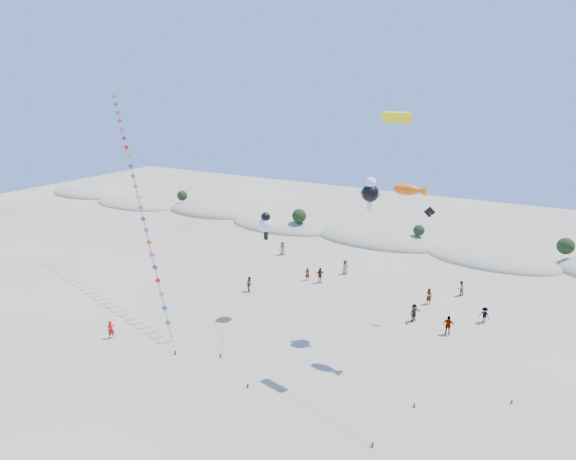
{
  "coord_description": "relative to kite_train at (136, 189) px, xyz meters",
  "views": [
    {
      "loc": [
        21.64,
        -20.01,
        21.41
      ],
      "look_at": [
        2.53,
        14.0,
        9.88
      ],
      "focal_mm": 30.0,
      "sensor_mm": 36.0,
      "label": 1
    }
  ],
  "objects": [
    {
      "name": "cartoon_kite_low",
      "position": [
        14.71,
        1.8,
        -2.18
      ],
      "size": [
        1.75,
        9.69,
        10.29
      ],
      "color": "#3F2D1E",
      "rests_on": "ground"
    },
    {
      "name": "dark_kite",
      "position": [
        30.68,
        5.7,
        -3.6
      ],
      "size": [
        9.69,
        10.62,
        11.07
      ],
      "color": "#3F2D1E",
      "rests_on": "ground"
    },
    {
      "name": "cartoon_kite_high",
      "position": [
        24.47,
        2.88,
        1.7
      ],
      "size": [
        8.09,
        9.48,
        14.29
      ],
      "color": "#3F2D1E",
      "rests_on": "ground"
    },
    {
      "name": "fish_kite",
      "position": [
        28.28,
        0.8,
        2.55
      ],
      "size": [
        9.58,
        10.84,
        14.42
      ],
      "color": "#3F2D1E",
      "rests_on": "ground"
    },
    {
      "name": "ground",
      "position": [
        16.21,
        -15.08,
        -11.36
      ],
      "size": [
        160.0,
        160.0,
        0.0
      ],
      "primitive_type": "plane",
      "color": "gray",
      "rests_on": "ground"
    },
    {
      "name": "parafoil_kite",
      "position": [
        27.6,
        -1.27,
        7.68
      ],
      "size": [
        3.93,
        10.32,
        19.83
      ],
      "color": "#3F2D1E",
      "rests_on": "ground"
    },
    {
      "name": "beachgoers",
      "position": [
        22.35,
        10.72,
        -10.5
      ],
      "size": [
        27.45,
        13.19,
        1.83
      ],
      "color": "slate",
      "rests_on": "ground"
    },
    {
      "name": "kite_train",
      "position": [
        0.0,
        0.0,
        0.0
      ],
      "size": [
        23.31,
        16.39,
        21.99
      ],
      "color": "#3F2D1E",
      "rests_on": "ground"
    },
    {
      "name": "dune_ridge",
      "position": [
        17.27,
        30.05,
        -11.25
      ],
      "size": [
        145.3,
        11.49,
        5.57
      ],
      "color": "gray",
      "rests_on": "ground"
    },
    {
      "name": "flyer_foreground",
      "position": [
        5.35,
        -9.33,
        -10.53
      ],
      "size": [
        0.59,
        0.71,
        1.66
      ],
      "primitive_type": "imported",
      "rotation": [
        0.0,
        0.0,
        1.19
      ],
      "color": "red",
      "rests_on": "ground"
    }
  ]
}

